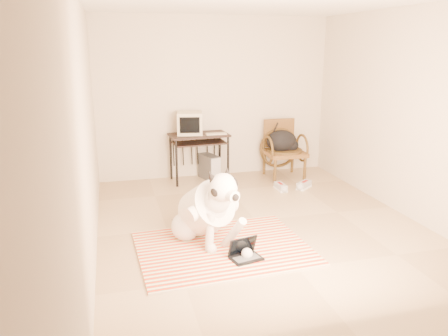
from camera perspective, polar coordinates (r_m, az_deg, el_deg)
name	(u,v)px	position (r m, az deg, el deg)	size (l,w,h in m)	color
floor	(256,221)	(5.76, 4.21, -6.87)	(4.50, 4.50, 0.00)	tan
ceiling	(261,1)	(5.35, 4.82, 20.96)	(4.50, 4.50, 0.00)	white
wall_back	(215,98)	(7.53, -1.18, 9.12)	(4.50, 4.50, 0.00)	beige
wall_front	(357,164)	(3.39, 17.02, 0.53)	(4.50, 4.50, 0.00)	beige
wall_left	(88,125)	(5.10, -17.35, 5.36)	(4.50, 4.50, 0.00)	beige
wall_right	(400,112)	(6.33, 21.99, 6.79)	(4.50, 4.50, 0.00)	beige
rug	(223,248)	(4.98, -0.11, -10.42)	(1.94, 1.52, 0.02)	red
dog	(207,211)	(4.98, -2.29, -5.60)	(0.78, 1.23, 0.99)	silver
laptop	(245,253)	(4.72, 2.72, -11.04)	(0.37, 0.30, 0.23)	black
computer_desk	(199,141)	(7.26, -3.27, 3.57)	(0.99, 0.60, 0.80)	black
crt_monitor	(190,123)	(7.23, -4.51, 5.86)	(0.47, 0.45, 0.36)	#BEB395
desk_keyboard	(216,134)	(7.20, -1.04, 4.49)	(0.34, 0.12, 0.02)	#BEB395
pc_tower	(209,167)	(7.44, -1.91, 0.11)	(0.31, 0.49, 0.42)	#444547
rattan_chair	(283,149)	(7.60, 7.75, 2.48)	(0.65, 0.63, 0.98)	brown
backpack	(283,142)	(7.51, 7.71, 3.38)	(0.55, 0.42, 0.38)	black
sneaker_left	(281,187)	(6.98, 7.39, -2.48)	(0.13, 0.31, 0.11)	white
sneaker_right	(304,185)	(7.12, 10.41, -2.22)	(0.33, 0.30, 0.11)	white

